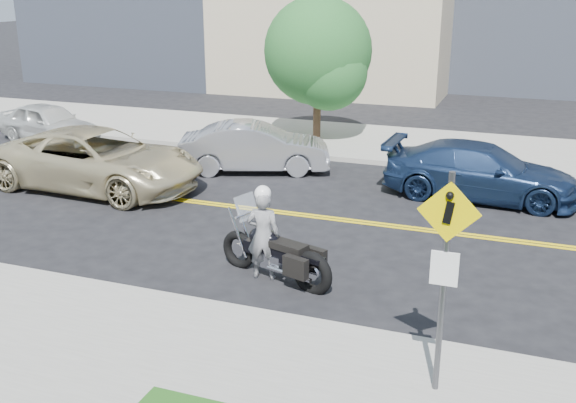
% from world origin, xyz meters
% --- Properties ---
extents(ground_plane, '(120.00, 120.00, 0.00)m').
position_xyz_m(ground_plane, '(0.00, 0.00, 0.00)').
color(ground_plane, black).
rests_on(ground_plane, ground).
extents(sidewalk_near, '(60.00, 5.00, 0.15)m').
position_xyz_m(sidewalk_near, '(0.00, -7.50, 0.07)').
color(sidewalk_near, '#9E9B91').
rests_on(sidewalk_near, ground_plane).
extents(sidewalk_far, '(60.00, 5.00, 0.15)m').
position_xyz_m(sidewalk_far, '(0.00, 7.50, 0.07)').
color(sidewalk_far, '#9E9B91').
rests_on(sidewalk_far, ground_plane).
extents(pedestrian_sign, '(0.78, 0.08, 3.00)m').
position_xyz_m(pedestrian_sign, '(4.20, -6.31, 1.96)').
color(pedestrian_sign, '#4C4C51').
rests_on(pedestrian_sign, sidewalk_near).
extents(motorcyclist, '(0.68, 0.50, 1.81)m').
position_xyz_m(motorcyclist, '(0.61, -3.56, 0.90)').
color(motorcyclist, '#9FA0A4').
rests_on(motorcyclist, ground).
extents(motorcycle, '(2.58, 1.48, 1.50)m').
position_xyz_m(motorcycle, '(0.82, -3.52, 0.75)').
color(motorcycle, black).
rests_on(motorcycle, ground).
extents(suv, '(5.84, 2.90, 1.59)m').
position_xyz_m(suv, '(-5.64, 0.12, 0.80)').
color(suv, beige).
rests_on(suv, ground).
extents(parked_car_white, '(4.12, 2.38, 1.32)m').
position_xyz_m(parked_car_white, '(-10.44, 4.11, 0.66)').
color(parked_car_white, silver).
rests_on(parked_car_white, ground).
extents(parked_car_silver, '(4.52, 2.88, 1.41)m').
position_xyz_m(parked_car_silver, '(-2.41, 3.16, 0.70)').
color(parked_car_silver, '#9A9BA1').
rests_on(parked_car_silver, ground).
extents(parked_car_blue, '(4.92, 2.18, 1.40)m').
position_xyz_m(parked_car_blue, '(3.93, 2.80, 0.70)').
color(parked_car_blue, navy).
rests_on(parked_car_blue, ground).
extents(tree_far_a, '(3.55, 3.55, 4.85)m').
position_xyz_m(tree_far_a, '(-1.84, 7.17, 3.07)').
color(tree_far_a, '#382619').
rests_on(tree_far_a, ground).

